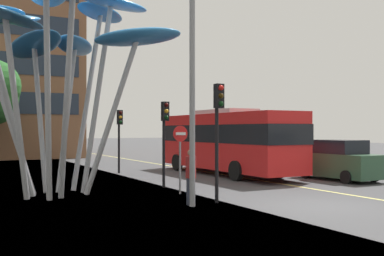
{
  "coord_description": "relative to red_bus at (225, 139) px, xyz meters",
  "views": [
    {
      "loc": [
        -10.51,
        -11.26,
        2.41
      ],
      "look_at": [
        -0.24,
        8.16,
        2.5
      ],
      "focal_mm": 43.77,
      "sensor_mm": 36.0,
      "label": 1
    }
  ],
  "objects": [
    {
      "name": "car_side_street",
      "position": [
        3.27,
        7.4,
        -0.99
      ],
      "size": [
        2.0,
        4.22,
        1.95
      ],
      "color": "#2D5138",
      "rests_on": "ground"
    },
    {
      "name": "traffic_light_kerb_near",
      "position": [
        -5.48,
        -8.35,
        0.92
      ],
      "size": [
        0.28,
        0.42,
        3.92
      ],
      "color": "black",
      "rests_on": "ground"
    },
    {
      "name": "traffic_light_kerb_far",
      "position": [
        -5.31,
        -3.76,
        0.69
      ],
      "size": [
        0.28,
        0.42,
        3.59
      ],
      "color": "black",
      "rests_on": "ground"
    },
    {
      "name": "pedestrian",
      "position": [
        -6.41,
        -8.19,
        -1.02
      ],
      "size": [
        0.34,
        0.34,
        1.78
      ],
      "color": "#2D3342",
      "rests_on": "ground"
    },
    {
      "name": "street_lamp",
      "position": [
        -6.09,
        -8.52,
        2.72
      ],
      "size": [
        1.87,
        0.44,
        7.18
      ],
      "color": "gray",
      "rests_on": "ground"
    },
    {
      "name": "ground",
      "position": [
        -3.55,
        -10.27,
        -1.96
      ],
      "size": [
        120.0,
        240.0,
        0.1
      ],
      "color": "#424244"
    },
    {
      "name": "traffic_light_island_mid",
      "position": [
        -4.85,
        3.28,
        0.63
      ],
      "size": [
        0.28,
        0.42,
        3.51
      ],
      "color": "black",
      "rests_on": "ground"
    },
    {
      "name": "leaf_sculpture",
      "position": [
        -9.88,
        -3.68,
        4.21
      ],
      "size": [
        9.31,
        8.73,
        8.02
      ],
      "color": "#9EA0A5",
      "rests_on": "ground"
    },
    {
      "name": "red_bus",
      "position": [
        0.0,
        0.0,
        0.0
      ],
      "size": [
        2.81,
        11.02,
        3.5
      ],
      "color": "red",
      "rests_on": "ground"
    },
    {
      "name": "no_entry_sign",
      "position": [
        -5.58,
        -5.76,
        -0.21
      ],
      "size": [
        0.6,
        0.12,
        2.57
      ],
      "color": "gray",
      "rests_on": "ground"
    },
    {
      "name": "car_parked_far",
      "position": [
        3.1,
        0.95,
        -0.89
      ],
      "size": [
        2.03,
        3.97,
        2.2
      ],
      "color": "maroon",
      "rests_on": "ground"
    },
    {
      "name": "car_parked_mid",
      "position": [
        3.31,
        -4.95,
        -1.0
      ],
      "size": [
        1.94,
        4.37,
        1.93
      ],
      "color": "#2D5138",
      "rests_on": "ground"
    }
  ]
}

